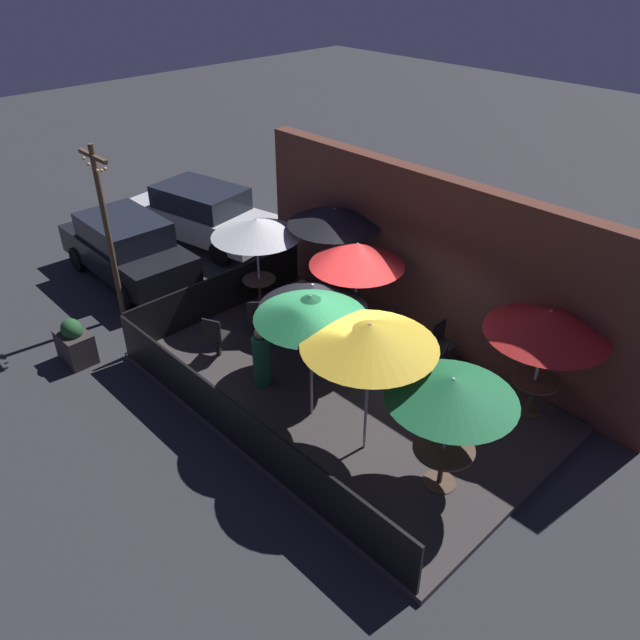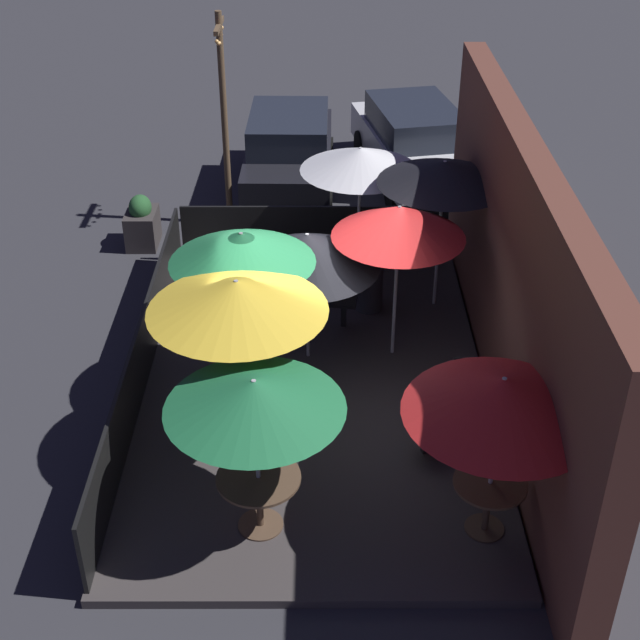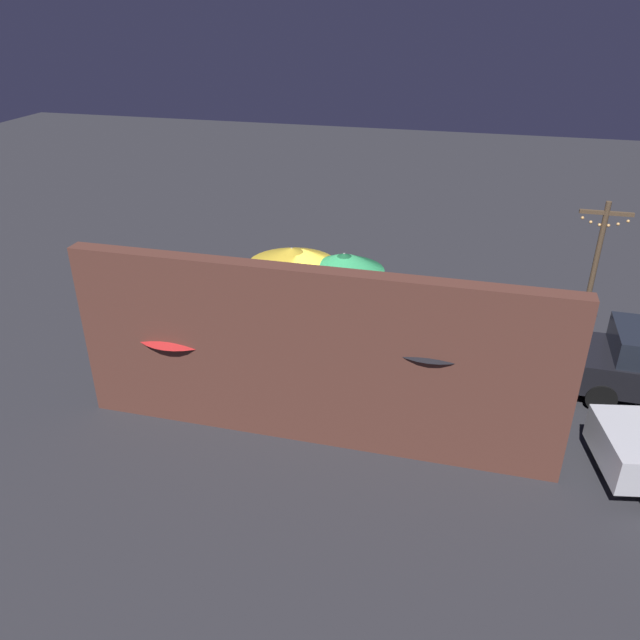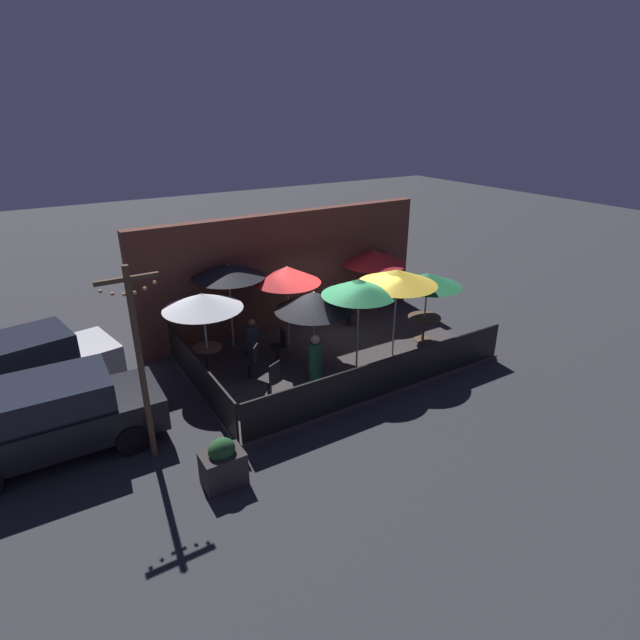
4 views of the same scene
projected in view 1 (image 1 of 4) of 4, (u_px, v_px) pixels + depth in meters
The scene contains 27 objects.
ground_plane at pixel (340, 392), 12.02m from camera, with size 60.00×60.00×0.00m, color #2D2D33.
patio_deck at pixel (341, 390), 11.99m from camera, with size 7.79×4.88×0.12m.
building_wall at pixel (435, 264), 12.61m from camera, with size 9.39×0.36×3.66m.
fence_front at pixel (240, 427), 10.31m from camera, with size 7.59×0.05×0.95m.
fence_side_left at pixel (220, 294), 14.06m from camera, with size 0.05×4.68×0.95m.
patio_umbrella_0 at pixel (452, 389), 8.90m from camera, with size 1.95×1.95×2.08m.
patio_umbrella_1 at pixel (548, 322), 10.36m from camera, with size 2.10×2.10×2.15m.
patio_umbrella_2 at pixel (256, 228), 13.37m from camera, with size 1.97×1.97×2.22m.
patio_umbrella_3 at pixel (357, 254), 11.97m from camera, with size 1.87×1.87×2.39m.
patio_umbrella_4 at pixel (334, 217), 13.22m from camera, with size 2.02×2.02×2.47m.
patio_umbrella_5 at pixel (313, 296), 11.39m from camera, with size 2.05×2.05×2.02m.
patio_umbrella_6 at pixel (311, 307), 10.14m from camera, with size 1.91×1.91×2.45m.
patio_umbrella_7 at pixel (370, 335), 9.37m from camera, with size 2.14×2.14×2.48m.
dining_table_0 at pixel (443, 455), 9.59m from camera, with size 0.96×0.96×0.75m.
dining_table_1 at pixel (534, 386), 11.08m from camera, with size 0.83×0.83×0.72m.
dining_table_2 at pixel (259, 285), 14.13m from camera, with size 0.76×0.76×0.78m.
patio_chair_0 at pixel (449, 369), 11.64m from camera, with size 0.52×0.52×0.92m.
patio_chair_1 at pixel (215, 335), 12.55m from camera, with size 0.53×0.53×0.95m.
patio_chair_2 at pixel (307, 328), 12.85m from camera, with size 0.46×0.46×0.91m.
patio_chair_3 at pixel (257, 316), 13.19m from camera, with size 0.56×0.56×0.92m.
patio_chair_4 at pixel (442, 342), 12.39m from camera, with size 0.41×0.41×0.91m.
patron_0 at pixel (261, 358), 11.80m from camera, with size 0.44×0.44×1.25m.
patron_1 at pixel (303, 308), 13.44m from camera, with size 0.51×0.51×1.21m.
planter_box at pixel (75, 343), 12.69m from camera, with size 0.78×0.55×0.98m.
light_post at pixel (107, 227), 13.18m from camera, with size 1.10×0.12×4.00m.
parked_car_0 at pixel (127, 247), 15.56m from camera, with size 4.18×1.86×1.62m.
parked_car_1 at pixel (202, 214), 17.38m from camera, with size 4.65×2.51×1.62m.
Camera 1 is at (6.55, -6.81, 7.57)m, focal length 35.00 mm.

